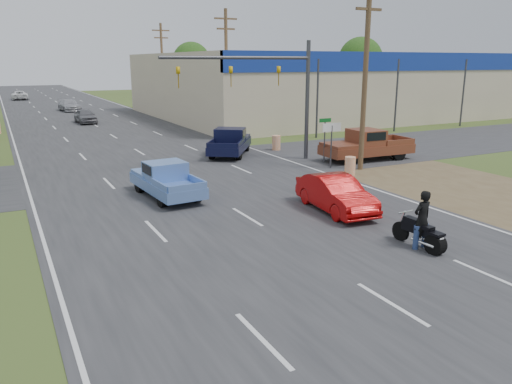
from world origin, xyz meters
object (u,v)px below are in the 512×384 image
blue_pickup (165,179)px  distant_car_silver (69,105)px  red_convertible (336,194)px  brown_pickup (365,145)px  rider (422,221)px  navy_pickup (230,141)px  distant_car_grey (85,116)px  motorcycle (422,235)px  distant_car_white (20,95)px

blue_pickup → distant_car_silver: bearing=83.8°
red_convertible → brown_pickup: 11.21m
rider → red_convertible: bearing=-93.4°
navy_pickup → distant_car_grey: bearing=139.2°
motorcycle → blue_pickup: size_ratio=0.44×
red_convertible → brown_pickup: bearing=50.5°
distant_car_grey → motorcycle: bearing=-86.7°
motorcycle → brown_pickup: 14.89m
navy_pickup → distant_car_white: navy_pickup is taller
distant_car_grey → distant_car_white: bearing=93.9°
distant_car_silver → distant_car_white: 23.45m
blue_pickup → distant_car_white: size_ratio=0.98×
distant_car_white → blue_pickup: bearing=93.0°
red_convertible → distant_car_silver: bearing=100.0°
rider → distant_car_white: rider is taller
blue_pickup → navy_pickup: bearing=45.7°
distant_car_grey → distant_car_silver: distant_car_silver is taller
blue_pickup → distant_car_silver: 43.39m
distant_car_silver → distant_car_white: distant_car_silver is taller
red_convertible → distant_car_grey: (-4.00, 35.02, -0.02)m
red_convertible → navy_pickup: size_ratio=0.80×
brown_pickup → distant_car_silver: 42.37m
distant_car_grey → distant_car_white: distant_car_grey is taller
distant_car_grey → navy_pickup: bearing=-78.3°
red_convertible → brown_pickup: brown_pickup is taller
red_convertible → rider: 4.60m
motorcycle → distant_car_white: size_ratio=0.43×
red_convertible → blue_pickup: blue_pickup is taller
blue_pickup → distant_car_white: (-2.72, 66.40, -0.11)m
motorcycle → brown_pickup: bearing=54.7°
red_convertible → distant_car_grey: size_ratio=1.06×
rider → distant_car_grey: rider is taller
distant_car_silver → distant_car_grey: bearing=-96.9°
rider → brown_pickup: (7.99, 12.51, 0.04)m
motorcycle → distant_car_silver: size_ratio=0.44×
distant_car_grey → distant_car_silver: bearing=86.2°
rider → distant_car_white: 76.71m
red_convertible → rider: rider is taller
distant_car_grey → distant_car_silver: (0.33, 13.64, 0.00)m
brown_pickup → distant_car_silver: size_ratio=1.20×
motorcycle → red_convertible: bearing=86.7°
rider → blue_pickup: bearing=-64.8°
red_convertible → distant_car_silver: 48.79m
brown_pickup → distant_car_grey: size_ratio=1.42×
red_convertible → distant_car_silver: size_ratio=0.90×
red_convertible → distant_car_white: (-8.03, 71.69, -0.02)m
rider → distant_car_white: bearing=-86.9°
rider → blue_pickup: (-5.27, 9.90, -0.12)m
brown_pickup → distant_car_grey: bearing=26.6°
motorcycle → rider: size_ratio=1.16×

